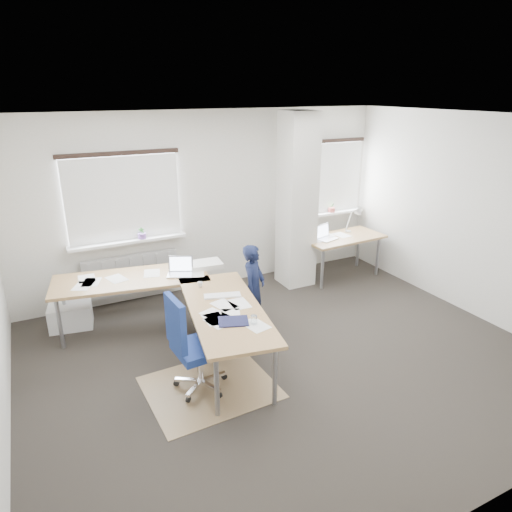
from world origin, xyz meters
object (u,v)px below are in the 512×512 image
desk_side (342,239)px  task_chair (197,364)px  desk_main (179,293)px  person (254,288)px

desk_side → task_chair: size_ratio=1.27×
desk_main → person: 1.00m
desk_side → person: size_ratio=1.20×
desk_main → task_chair: 1.10m
person → desk_main: bearing=130.7°
desk_main → person: person is taller
person → task_chair: bearing=175.2°
desk_main → desk_side: desk_side is taller
task_chair → person: (1.14, 0.92, 0.29)m
desk_side → person: (-2.16, -0.97, -0.09)m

